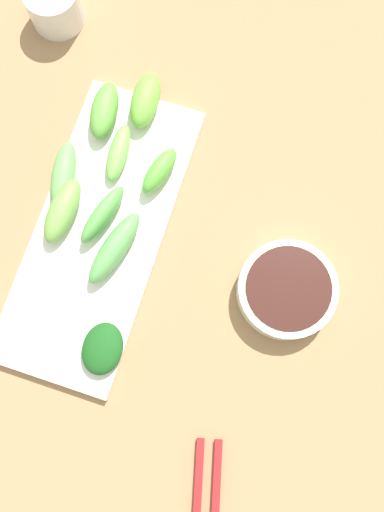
{
  "coord_description": "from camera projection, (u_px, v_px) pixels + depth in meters",
  "views": [
    {
      "loc": [
        -0.07,
        0.11,
        0.64
      ],
      "look_at": [
        -0.04,
        -0.0,
        0.05
      ],
      "focal_mm": 38.74,
      "sensor_mm": 36.0,
      "label": 1
    }
  ],
  "objects": [
    {
      "name": "tabletop",
      "position": [
        163.0,
        255.0,
        0.64
      ],
      "size": [
        2.1,
        2.1,
        0.02
      ],
      "primitive_type": "cube",
      "color": "#9D7650",
      "rests_on": "ground"
    },
    {
      "name": "sauce_bowl",
      "position": [
        287.0,
        290.0,
        0.61
      ],
      "size": [
        0.11,
        0.11,
        0.03
      ],
      "color": "white",
      "rests_on": "tabletop"
    },
    {
      "name": "serving_plate",
      "position": [
        101.0,
        229.0,
        0.63
      ],
      "size": [
        0.14,
        0.35,
        0.01
      ],
      "primitive_type": "cube",
      "color": "white",
      "rests_on": "tabletop"
    },
    {
      "name": "broccoli_stalk_0",
      "position": [
        159.0,
        171.0,
        0.62
      ],
      "size": [
        0.04,
        0.07,
        0.03
      ],
      "primitive_type": "ellipsoid",
      "rotation": [
        0.0,
        0.0,
        -0.26
      ],
      "color": "#5FBC40",
      "rests_on": "serving_plate"
    },
    {
      "name": "broccoli_stalk_1",
      "position": [
        114.0,
        248.0,
        0.61
      ],
      "size": [
        0.05,
        0.1,
        0.03
      ],
      "primitive_type": "ellipsoid",
      "rotation": [
        0.0,
        0.0,
        -0.25
      ],
      "color": "#5EA656",
      "rests_on": "serving_plate"
    },
    {
      "name": "broccoli_stalk_2",
      "position": [
        62.0,
        211.0,
        0.62
      ],
      "size": [
        0.03,
        0.08,
        0.03
      ],
      "primitive_type": "ellipsoid",
      "rotation": [
        0.0,
        0.0,
        -0.04
      ],
      "color": "#74A74B",
      "rests_on": "serving_plate"
    },
    {
      "name": "broccoli_stalk_3",
      "position": [
        103.0,
        215.0,
        0.61
      ],
      "size": [
        0.04,
        0.08,
        0.03
      ],
      "primitive_type": "ellipsoid",
      "rotation": [
        0.0,
        0.0,
        -0.27
      ],
      "color": "#5CAD4E",
      "rests_on": "serving_plate"
    },
    {
      "name": "broccoli_stalk_4",
      "position": [
        118.0,
        153.0,
        0.63
      ],
      "size": [
        0.03,
        0.07,
        0.02
      ],
      "primitive_type": "ellipsoid",
      "rotation": [
        0.0,
        0.0,
        0.08
      ],
      "color": "#77B552",
      "rests_on": "serving_plate"
    },
    {
      "name": "broccoli_stalk_5",
      "position": [
        63.0,
        175.0,
        0.63
      ],
      "size": [
        0.04,
        0.08,
        0.02
      ],
      "primitive_type": "ellipsoid",
      "rotation": [
        0.0,
        0.0,
        0.19
      ],
      "color": "#68A658",
      "rests_on": "serving_plate"
    },
    {
      "name": "broccoli_leafy_6",
      "position": [
        102.0,
        349.0,
        0.59
      ],
      "size": [
        0.05,
        0.06,
        0.02
      ],
      "primitive_type": "ellipsoid",
      "rotation": [
        0.0,
        0.0,
        0.09
      ],
      "color": "#19531C",
      "rests_on": "serving_plate"
    },
    {
      "name": "broccoli_stalk_7",
      "position": [
        145.0,
        100.0,
        0.64
      ],
      "size": [
        0.04,
        0.07,
        0.03
      ],
      "primitive_type": "ellipsoid",
      "rotation": [
        0.0,
        0.0,
        0.08
      ],
      "color": "#71B73F",
      "rests_on": "serving_plate"
    },
    {
      "name": "broccoli_stalk_8",
      "position": [
        104.0,
        111.0,
        0.64
      ],
      "size": [
        0.04,
        0.07,
        0.03
      ],
      "primitive_type": "ellipsoid",
      "rotation": [
        0.0,
        0.0,
        0.13
      ],
      "color": "#63AA42",
      "rests_on": "serving_plate"
    },
    {
      "name": "tea_cup",
      "position": [
        54.0,
        5.0,
        0.67
      ],
      "size": [
        0.07,
        0.07,
        0.05
      ],
      "primitive_type": "cylinder",
      "color": "white",
      "rests_on": "tabletop"
    }
  ]
}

